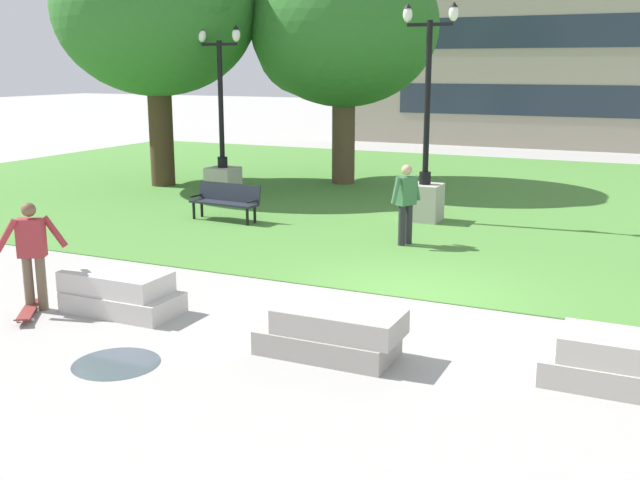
{
  "coord_description": "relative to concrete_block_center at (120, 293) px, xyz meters",
  "views": [
    {
      "loc": [
        3.61,
        -11.26,
        3.74
      ],
      "look_at": [
        -0.97,
        -1.4,
        1.2
      ],
      "focal_mm": 42.0,
      "sensor_mm": 36.0,
      "label": 1
    }
  ],
  "objects": [
    {
      "name": "lamp_post_left",
      "position": [
        2.21,
        8.68,
        0.75
      ],
      "size": [
        1.32,
        0.8,
        5.15
      ],
      "color": "#ADA89E",
      "rests_on": "grass_lawn"
    },
    {
      "name": "park_bench_near_left",
      "position": [
        -2.21,
        6.65,
        0.23
      ],
      "size": [
        1.83,
        0.66,
        0.9
      ],
      "color": "#1E232D",
      "rests_on": "grass_lawn"
    },
    {
      "name": "person_bystander_near_lawn",
      "position": [
        2.6,
        6.06,
        0.68
      ],
      "size": [
        0.45,
        0.85,
        1.71
      ],
      "color": "#28282D",
      "rests_on": "grass_lawn"
    },
    {
      "name": "concrete_block_center",
      "position": [
        0.0,
        0.0,
        0.0
      ],
      "size": [
        1.84,
        0.9,
        0.64
      ],
      "color": "#BCB7B2",
      "rests_on": "ground"
    },
    {
      "name": "ground_plane",
      "position": [
        3.89,
        2.5,
        -0.31
      ],
      "size": [
        140.0,
        140.0,
        0.0
      ],
      "primitive_type": "plane",
      "color": "#A3A09B"
    },
    {
      "name": "grass_lawn",
      "position": [
        3.89,
        12.5,
        -0.3
      ],
      "size": [
        40.0,
        20.0,
        0.02
      ],
      "primitive_type": "cube",
      "color": "#4C8438",
      "rests_on": "ground"
    },
    {
      "name": "lamp_post_right",
      "position": [
        -3.91,
        9.22,
        0.69
      ],
      "size": [
        1.32,
        0.8,
        4.78
      ],
      "color": "#ADA89E",
      "rests_on": "grass_lawn"
    },
    {
      "name": "building_facade_distant",
      "position": [
        5.26,
        27.0,
        4.28
      ],
      "size": [
        26.23,
        1.03,
        9.19
      ],
      "color": "gray",
      "rests_on": "ground"
    },
    {
      "name": "tree_far_left",
      "position": [
        -7.07,
        10.59,
        5.03
      ],
      "size": [
        6.46,
        6.15,
        8.01
      ],
      "color": "#42301E",
      "rests_on": "grass_lawn"
    },
    {
      "name": "person_skateboarder",
      "position": [
        -1.25,
        -0.48,
        0.66
      ],
      "size": [
        0.84,
        0.79,
        1.71
      ],
      "color": "brown",
      "rests_on": "ground"
    },
    {
      "name": "puddle",
      "position": [
        1.32,
        -1.69,
        -0.3
      ],
      "size": [
        1.13,
        1.13,
        0.01
      ],
      "primitive_type": "cylinder",
      "color": "#47515B",
      "rests_on": "ground"
    },
    {
      "name": "concrete_block_right",
      "position": [
        7.29,
        0.28,
        0.0
      ],
      "size": [
        1.85,
        0.9,
        0.64
      ],
      "color": "#B2ADA3",
      "rests_on": "ground"
    },
    {
      "name": "concrete_block_left",
      "position": [
        3.72,
        -0.25,
        0.0
      ],
      "size": [
        1.9,
        0.9,
        0.64
      ],
      "color": "#9E9991",
      "rests_on": "ground"
    },
    {
      "name": "skateboard",
      "position": [
        -1.12,
        -0.81,
        -0.22
      ],
      "size": [
        0.75,
        0.95,
        0.14
      ],
      "color": "maroon",
      "rests_on": "ground"
    },
    {
      "name": "tree_near_right",
      "position": [
        -2.06,
        13.44,
        4.56
      ],
      "size": [
        6.16,
        5.87,
        7.42
      ],
      "color": "brown",
      "rests_on": "grass_lawn"
    }
  ]
}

